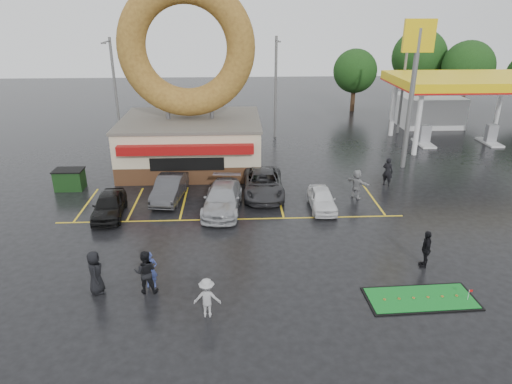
{
  "coord_description": "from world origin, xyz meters",
  "views": [
    {
      "loc": [
        0.26,
        -20.34,
        11.41
      ],
      "look_at": [
        1.33,
        2.12,
        2.2
      ],
      "focal_mm": 32.0,
      "sensor_mm": 36.0,
      "label": 1
    }
  ],
  "objects_px": {
    "car_white": "(322,199)",
    "donut_shop": "(190,108)",
    "person_cameraman": "(426,249)",
    "streetlight_left": "(115,89)",
    "shell_sign": "(415,68)",
    "streetlight_right": "(404,83)",
    "streetlight_mid": "(276,85)",
    "gas_station": "(449,96)",
    "car_silver": "(223,198)",
    "putting_green": "(421,298)",
    "person_blue": "(150,270)",
    "dumpster": "(70,180)",
    "car_grey": "(263,183)",
    "car_black": "(109,205)",
    "car_dgrey": "(169,188)"
  },
  "relations": [
    {
      "from": "donut_shop",
      "to": "streetlight_left",
      "type": "distance_m",
      "value": 9.87
    },
    {
      "from": "car_grey",
      "to": "car_white",
      "type": "distance_m",
      "value": 4.16
    },
    {
      "from": "gas_station",
      "to": "person_blue",
      "type": "xyz_separation_m",
      "value": [
        -23.49,
        -24.14,
        -2.87
      ]
    },
    {
      "from": "car_black",
      "to": "donut_shop",
      "type": "bearing_deg",
      "value": 60.8
    },
    {
      "from": "shell_sign",
      "to": "person_cameraman",
      "type": "distance_m",
      "value": 16.0
    },
    {
      "from": "donut_shop",
      "to": "putting_green",
      "type": "height_order",
      "value": "donut_shop"
    },
    {
      "from": "streetlight_right",
      "to": "car_white",
      "type": "height_order",
      "value": "streetlight_right"
    },
    {
      "from": "car_white",
      "to": "dumpster",
      "type": "xyz_separation_m",
      "value": [
        -16.22,
        3.95,
        0.03
      ]
    },
    {
      "from": "car_dgrey",
      "to": "person_cameraman",
      "type": "bearing_deg",
      "value": -27.02
    },
    {
      "from": "car_grey",
      "to": "person_blue",
      "type": "height_order",
      "value": "person_blue"
    },
    {
      "from": "shell_sign",
      "to": "dumpster",
      "type": "distance_m",
      "value": 24.96
    },
    {
      "from": "dumpster",
      "to": "shell_sign",
      "type": "bearing_deg",
      "value": 8.41
    },
    {
      "from": "donut_shop",
      "to": "person_blue",
      "type": "xyz_separation_m",
      "value": [
        -0.49,
        -16.17,
        -3.63
      ]
    },
    {
      "from": "gas_station",
      "to": "streetlight_left",
      "type": "relative_size",
      "value": 1.52
    },
    {
      "from": "car_dgrey",
      "to": "streetlight_mid",
      "type": "bearing_deg",
      "value": 67.78
    },
    {
      "from": "car_black",
      "to": "person_blue",
      "type": "bearing_deg",
      "value": -68.12
    },
    {
      "from": "streetlight_mid",
      "to": "person_blue",
      "type": "bearing_deg",
      "value": -107.26
    },
    {
      "from": "streetlight_left",
      "to": "car_grey",
      "type": "distance_m",
      "value": 18.06
    },
    {
      "from": "streetlight_left",
      "to": "streetlight_right",
      "type": "height_order",
      "value": "same"
    },
    {
      "from": "car_white",
      "to": "person_cameraman",
      "type": "distance_m",
      "value": 7.68
    },
    {
      "from": "car_black",
      "to": "person_blue",
      "type": "relative_size",
      "value": 2.46
    },
    {
      "from": "streetlight_mid",
      "to": "car_black",
      "type": "distance_m",
      "value": 20.49
    },
    {
      "from": "shell_sign",
      "to": "streetlight_mid",
      "type": "relative_size",
      "value": 1.18
    },
    {
      "from": "streetlight_left",
      "to": "streetlight_mid",
      "type": "height_order",
      "value": "same"
    },
    {
      "from": "car_silver",
      "to": "car_grey",
      "type": "xyz_separation_m",
      "value": [
        2.57,
        2.35,
        -0.0
      ]
    },
    {
      "from": "person_blue",
      "to": "shell_sign",
      "type": "bearing_deg",
      "value": 39.44
    },
    {
      "from": "streetlight_mid",
      "to": "person_cameraman",
      "type": "relative_size",
      "value": 4.93
    },
    {
      "from": "streetlight_mid",
      "to": "car_silver",
      "type": "bearing_deg",
      "value": -105.65
    },
    {
      "from": "car_white",
      "to": "donut_shop",
      "type": "bearing_deg",
      "value": 136.17
    },
    {
      "from": "streetlight_right",
      "to": "person_cameraman",
      "type": "bearing_deg",
      "value": -106.11
    },
    {
      "from": "car_dgrey",
      "to": "car_grey",
      "type": "xyz_separation_m",
      "value": [
        5.96,
        0.52,
        0.02
      ]
    },
    {
      "from": "car_dgrey",
      "to": "car_silver",
      "type": "distance_m",
      "value": 3.85
    },
    {
      "from": "car_dgrey",
      "to": "dumpster",
      "type": "distance_m",
      "value": 7.17
    },
    {
      "from": "streetlight_mid",
      "to": "person_cameraman",
      "type": "bearing_deg",
      "value": -77.59
    },
    {
      "from": "streetlight_left",
      "to": "shell_sign",
      "type": "bearing_deg",
      "value": -18.99
    },
    {
      "from": "shell_sign",
      "to": "streetlight_right",
      "type": "bearing_deg",
      "value": 73.17
    },
    {
      "from": "gas_station",
      "to": "putting_green",
      "type": "height_order",
      "value": "gas_station"
    },
    {
      "from": "car_black",
      "to": "car_dgrey",
      "type": "relative_size",
      "value": 0.92
    },
    {
      "from": "streetlight_left",
      "to": "car_white",
      "type": "distance_m",
      "value": 22.09
    },
    {
      "from": "streetlight_left",
      "to": "car_grey",
      "type": "relative_size",
      "value": 1.66
    },
    {
      "from": "shell_sign",
      "to": "person_blue",
      "type": "height_order",
      "value": "shell_sign"
    },
    {
      "from": "donut_shop",
      "to": "streetlight_right",
      "type": "distance_m",
      "value": 21.0
    },
    {
      "from": "streetlight_right",
      "to": "gas_station",
      "type": "bearing_deg",
      "value": -13.75
    },
    {
      "from": "gas_station",
      "to": "dumpster",
      "type": "bearing_deg",
      "value": -158.18
    },
    {
      "from": "shell_sign",
      "to": "streetlight_right",
      "type": "height_order",
      "value": "shell_sign"
    },
    {
      "from": "gas_station",
      "to": "car_silver",
      "type": "height_order",
      "value": "gas_station"
    },
    {
      "from": "car_silver",
      "to": "putting_green",
      "type": "distance_m",
      "value": 12.69
    },
    {
      "from": "car_grey",
      "to": "car_silver",
      "type": "bearing_deg",
      "value": -136.22
    },
    {
      "from": "gas_station",
      "to": "streetlight_right",
      "type": "height_order",
      "value": "streetlight_right"
    },
    {
      "from": "streetlight_right",
      "to": "person_blue",
      "type": "bearing_deg",
      "value": -127.82
    }
  ]
}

